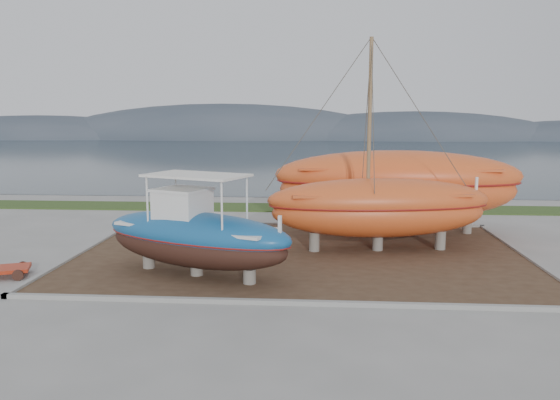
# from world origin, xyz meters

# --- Properties ---
(ground) EXTENTS (140.00, 140.00, 0.00)m
(ground) POSITION_xyz_m (0.00, 0.00, 0.00)
(ground) COLOR gray
(ground) RESTS_ON ground
(dirt_patch) EXTENTS (18.00, 12.00, 0.06)m
(dirt_patch) POSITION_xyz_m (0.00, 4.00, 0.03)
(dirt_patch) COLOR #422D1E
(dirt_patch) RESTS_ON ground
(curb_frame) EXTENTS (18.60, 12.60, 0.15)m
(curb_frame) POSITION_xyz_m (0.00, 4.00, 0.07)
(curb_frame) COLOR gray
(curb_frame) RESTS_ON ground
(grass_strip) EXTENTS (44.00, 3.00, 0.08)m
(grass_strip) POSITION_xyz_m (0.00, 15.50, 0.04)
(grass_strip) COLOR #284219
(grass_strip) RESTS_ON ground
(sea) EXTENTS (260.00, 100.00, 0.04)m
(sea) POSITION_xyz_m (0.00, 70.00, 0.00)
(sea) COLOR #17272F
(sea) RESTS_ON ground
(mountain_ridge) EXTENTS (200.00, 36.00, 20.00)m
(mountain_ridge) POSITION_xyz_m (0.00, 125.00, 0.00)
(mountain_ridge) COLOR #333D49
(mountain_ridge) RESTS_ON ground
(blue_caique) EXTENTS (7.83, 5.03, 3.62)m
(blue_caique) POSITION_xyz_m (-3.59, 0.62, 1.87)
(blue_caique) COLOR #16548D
(blue_caique) RESTS_ON dirt_patch
(white_dinghy) EXTENTS (4.45, 1.74, 1.33)m
(white_dinghy) POSITION_xyz_m (-5.56, 6.41, 0.72)
(white_dinghy) COLOR silver
(white_dinghy) RESTS_ON dirt_patch
(orange_sailboat) EXTENTS (9.63, 3.90, 8.76)m
(orange_sailboat) POSITION_xyz_m (3.24, 4.81, 4.44)
(orange_sailboat) COLOR #D35120
(orange_sailboat) RESTS_ON dirt_patch
(orange_bare_hull) EXTENTS (11.90, 3.72, 3.89)m
(orange_bare_hull) POSITION_xyz_m (4.50, 8.59, 2.00)
(orange_bare_hull) COLOR #D35120
(orange_bare_hull) RESTS_ON dirt_patch
(red_trailer) EXTENTS (2.82, 2.09, 0.36)m
(red_trailer) POSITION_xyz_m (-10.42, 0.07, 0.18)
(red_trailer) COLOR #AF2B13
(red_trailer) RESTS_ON ground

